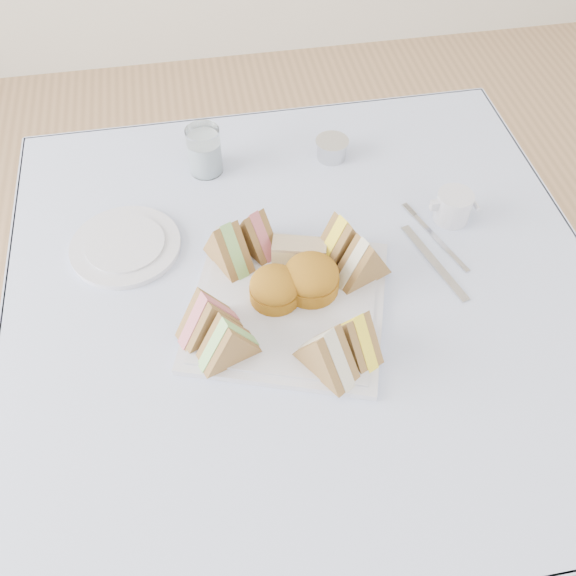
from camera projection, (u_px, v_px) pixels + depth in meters
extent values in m
plane|color=#9E7751|center=(301.00, 469.00, 1.67)|extent=(4.00, 4.00, 0.00)
cube|color=brown|center=(303.00, 398.00, 1.39)|extent=(0.90, 0.90, 0.74)
cube|color=silver|center=(307.00, 290.00, 1.10)|extent=(1.02, 1.02, 0.01)
cube|color=silver|center=(288.00, 305.00, 1.07)|extent=(0.40, 0.40, 0.01)
cylinder|color=#A46A20|center=(275.00, 287.00, 1.04)|extent=(0.11, 0.11, 0.06)
cylinder|color=#A46A20|center=(311.00, 277.00, 1.05)|extent=(0.11, 0.11, 0.06)
cube|color=tan|center=(299.00, 252.00, 1.10)|extent=(0.10, 0.06, 0.04)
cylinder|color=silver|center=(126.00, 246.00, 1.15)|extent=(0.22, 0.22, 0.01)
cylinder|color=white|center=(204.00, 151.00, 1.25)|extent=(0.07, 0.07, 0.10)
cylinder|color=#BABABA|center=(332.00, 150.00, 1.30)|extent=(0.08, 0.08, 0.04)
cube|color=#BABABA|center=(434.00, 262.00, 1.13)|extent=(0.07, 0.19, 0.00)
cube|color=#BABABA|center=(440.00, 243.00, 1.16)|extent=(0.06, 0.15, 0.00)
cylinder|color=silver|center=(453.00, 207.00, 1.18)|extent=(0.07, 0.07, 0.06)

